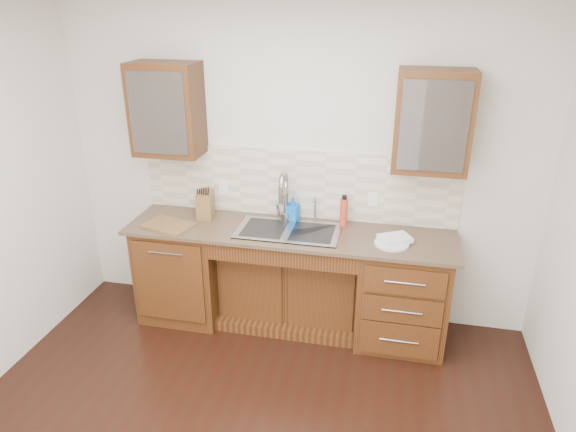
% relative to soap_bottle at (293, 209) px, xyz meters
% --- Properties ---
extents(wall_back, '(4.00, 0.10, 2.70)m').
position_rel_soap_bottle_xyz_m(wall_back, '(0.01, 0.15, 0.34)').
color(wall_back, silver).
rests_on(wall_back, ground).
extents(base_cabinet_left, '(0.70, 0.62, 0.88)m').
position_rel_soap_bottle_xyz_m(base_cabinet_left, '(-0.94, -0.21, -0.57)').
color(base_cabinet_left, '#593014').
rests_on(base_cabinet_left, ground).
extents(base_cabinet_center, '(1.20, 0.44, 0.70)m').
position_rel_soap_bottle_xyz_m(base_cabinet_center, '(0.01, -0.12, -0.66)').
color(base_cabinet_center, '#593014').
rests_on(base_cabinet_center, ground).
extents(base_cabinet_right, '(0.70, 0.62, 0.88)m').
position_rel_soap_bottle_xyz_m(base_cabinet_right, '(0.96, -0.21, -0.57)').
color(base_cabinet_right, '#593014').
rests_on(base_cabinet_right, ground).
extents(countertop, '(2.70, 0.65, 0.03)m').
position_rel_soap_bottle_xyz_m(countertop, '(0.01, -0.23, -0.12)').
color(countertop, '#84705B').
rests_on(countertop, base_cabinet_left).
extents(backsplash, '(2.70, 0.02, 0.59)m').
position_rel_soap_bottle_xyz_m(backsplash, '(0.01, 0.09, 0.19)').
color(backsplash, beige).
rests_on(backsplash, wall_back).
extents(sink, '(0.84, 0.46, 0.19)m').
position_rel_soap_bottle_xyz_m(sink, '(0.01, -0.24, -0.19)').
color(sink, '#9E9EA5').
rests_on(sink, countertop).
extents(faucet, '(0.04, 0.04, 0.40)m').
position_rel_soap_bottle_xyz_m(faucet, '(-0.06, -0.01, 0.10)').
color(faucet, '#999993').
rests_on(faucet, countertop).
extents(filter_tap, '(0.02, 0.02, 0.24)m').
position_rel_soap_bottle_xyz_m(filter_tap, '(0.19, -0.00, 0.02)').
color(filter_tap, '#999993').
rests_on(filter_tap, countertop).
extents(upper_cabinet_left, '(0.55, 0.34, 0.75)m').
position_rel_soap_bottle_xyz_m(upper_cabinet_left, '(-1.04, -0.07, 0.81)').
color(upper_cabinet_left, '#593014').
rests_on(upper_cabinet_left, wall_back).
extents(upper_cabinet_right, '(0.55, 0.34, 0.75)m').
position_rel_soap_bottle_xyz_m(upper_cabinet_right, '(1.06, -0.07, 0.81)').
color(upper_cabinet_right, '#593014').
rests_on(upper_cabinet_right, wall_back).
extents(outlet_left, '(0.08, 0.01, 0.12)m').
position_rel_soap_bottle_xyz_m(outlet_left, '(-0.64, 0.07, 0.11)').
color(outlet_left, white).
rests_on(outlet_left, backsplash).
extents(outlet_right, '(0.08, 0.01, 0.12)m').
position_rel_soap_bottle_xyz_m(outlet_right, '(0.66, 0.07, 0.11)').
color(outlet_right, white).
rests_on(outlet_right, backsplash).
extents(soap_bottle, '(0.11, 0.11, 0.20)m').
position_rel_soap_bottle_xyz_m(soap_bottle, '(0.00, 0.00, 0.00)').
color(soap_bottle, '#076FEA').
rests_on(soap_bottle, countertop).
extents(water_bottle, '(0.08, 0.08, 0.24)m').
position_rel_soap_bottle_xyz_m(water_bottle, '(0.44, -0.04, 0.02)').
color(water_bottle, red).
rests_on(water_bottle, countertop).
extents(plate, '(0.33, 0.33, 0.01)m').
position_rel_soap_bottle_xyz_m(plate, '(0.84, -0.31, -0.09)').
color(plate, silver).
rests_on(plate, countertop).
extents(dish_towel, '(0.29, 0.26, 0.04)m').
position_rel_soap_bottle_xyz_m(dish_towel, '(0.86, -0.27, -0.07)').
color(dish_towel, silver).
rests_on(dish_towel, plate).
extents(knife_block, '(0.16, 0.22, 0.22)m').
position_rel_soap_bottle_xyz_m(knife_block, '(-0.75, -0.10, 0.01)').
color(knife_block, '#A26434').
rests_on(knife_block, countertop).
extents(cutting_board, '(0.45, 0.37, 0.02)m').
position_rel_soap_bottle_xyz_m(cutting_board, '(-0.99, -0.35, -0.09)').
color(cutting_board, '#8A6140').
rests_on(cutting_board, countertop).
extents(cup_left_a, '(0.16, 0.16, 0.10)m').
position_rel_soap_bottle_xyz_m(cup_left_a, '(-1.14, -0.07, 0.76)').
color(cup_left_a, white).
rests_on(cup_left_a, upper_cabinet_left).
extents(cup_left_b, '(0.12, 0.12, 0.10)m').
position_rel_soap_bottle_xyz_m(cup_left_b, '(-0.94, -0.07, 0.76)').
color(cup_left_b, white).
rests_on(cup_left_b, upper_cabinet_left).
extents(cup_right_a, '(0.14, 0.14, 0.09)m').
position_rel_soap_bottle_xyz_m(cup_right_a, '(0.92, -0.07, 0.76)').
color(cup_right_a, white).
rests_on(cup_right_a, upper_cabinet_right).
extents(cup_right_b, '(0.12, 0.12, 0.10)m').
position_rel_soap_bottle_xyz_m(cup_right_b, '(1.14, -0.07, 0.76)').
color(cup_right_b, white).
rests_on(cup_right_b, upper_cabinet_right).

